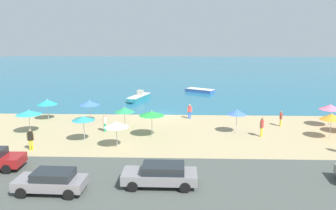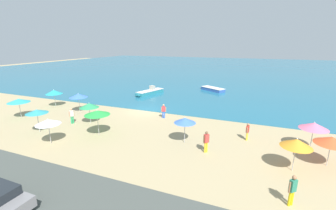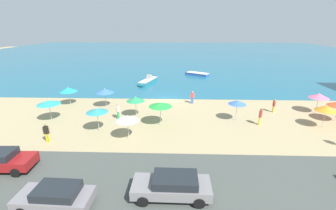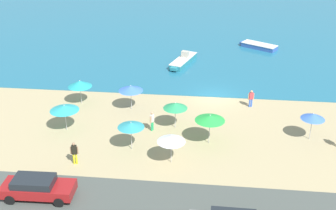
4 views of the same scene
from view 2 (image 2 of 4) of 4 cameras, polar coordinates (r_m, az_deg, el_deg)
The scene contains 20 objects.
ground_plane at distance 28.59m, azimuth -5.84°, elevation -1.48°, with size 160.00×160.00×0.00m, color tan.
sea at distance 80.59m, azimuth 12.92°, elevation 9.20°, with size 150.00×110.00×0.05m, color #216581.
beach_umbrella_0 at distance 17.00m, azimuth 29.85°, elevation -8.36°, with size 1.99×1.99×2.36m.
beach_umbrella_1 at distance 29.75m, azimuth -21.83°, elevation 2.23°, with size 2.18×2.18×2.35m.
beach_umbrella_2 at distance 24.49m, azimuth -30.39°, elevation -1.42°, with size 2.00×2.00×2.33m.
beach_umbrella_3 at distance 18.93m, azimuth 4.31°, elevation -3.92°, with size 1.84×1.84×2.31m.
beach_umbrella_4 at distance 33.70m, azimuth -27.00°, elevation 2.97°, with size 2.19×2.19×2.32m.
beach_umbrella_5 at distance 21.05m, azimuth 33.10°, elevation -4.45°, with size 2.15×2.15×2.35m.
beach_umbrella_6 at distance 21.27m, azimuth -28.19°, elevation -3.78°, with size 2.01×2.01×2.24m.
beach_umbrella_7 at distance 30.54m, azimuth -33.71°, elevation 0.92°, with size 2.35×2.35×2.27m.
beach_umbrella_8 at distance 19.02m, azimuth 36.16°, elevation -7.26°, with size 2.18×2.18×2.25m.
beach_umbrella_9 at distance 24.82m, azimuth -19.40°, elevation -0.10°, with size 1.99×1.99×2.32m.
beach_umbrella_10 at distance 21.37m, azimuth -17.56°, elevation -1.88°, with size 2.30×2.30×2.46m.
bather_0 at distance 25.49m, azimuth -1.12°, elevation -1.37°, with size 0.55×0.31×1.64m.
bather_1 at distance 25.85m, azimuth -23.25°, elevation -2.34°, with size 0.33×0.54×1.69m.
bather_2 at distance 13.99m, azimuth 29.06°, elevation -18.12°, with size 0.43×0.43×1.78m.
bather_3 at distance 20.97m, azimuth 19.54°, elevation -6.17°, with size 0.26×0.57×1.58m.
bather_4 at distance 17.84m, azimuth 9.68°, elevation -8.92°, with size 0.40×0.46×1.77m.
skiff_nearshore at distance 37.64m, azimuth -4.57°, elevation 3.35°, with size 2.95×5.74×1.34m.
skiff_offshore at distance 41.04m, azimuth 11.25°, elevation 4.00°, with size 4.76×3.72×0.58m.
Camera 2 is at (12.93, -24.12, 8.29)m, focal length 24.00 mm.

